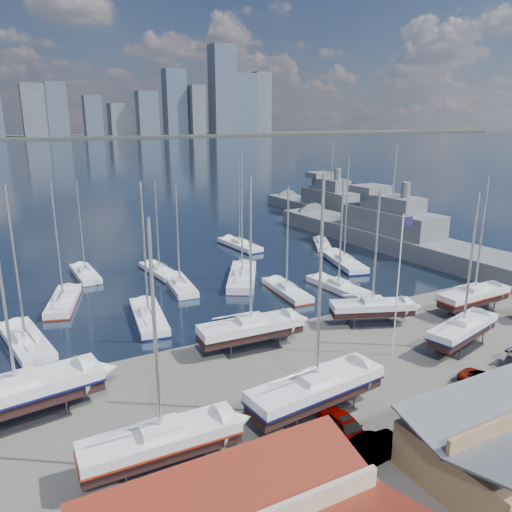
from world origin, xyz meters
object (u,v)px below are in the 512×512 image
naval_ship_west (330,209)px  car_a (346,427)px  sailboat_cradle_0 (17,393)px  naval_ship_east (390,238)px  flagpole (399,275)px

naval_ship_west → car_a: 80.03m
sailboat_cradle_0 → naval_ship_east: 64.09m
naval_ship_east → car_a: (-39.22, -38.38, -0.87)m
sailboat_cradle_0 → naval_ship_east: size_ratio=0.36×
sailboat_cradle_0 → naval_ship_east: sailboat_cradle_0 is taller
naval_ship_east → flagpole: naval_ship_east is taller
sailboat_cradle_0 → car_a: bearing=-40.1°
naval_ship_west → flagpole: (-34.77, -57.26, 6.03)m
naval_ship_east → flagpole: 41.52m
naval_ship_west → flagpole: size_ratio=3.27×
naval_ship_east → car_a: size_ratio=11.10×
naval_ship_east → naval_ship_west: naval_ship_east is taller
naval_ship_east → flagpole: (-27.53, -30.49, 6.02)m
sailboat_cradle_0 → flagpole: size_ratio=1.43×
naval_ship_east → naval_ship_west: 27.74m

